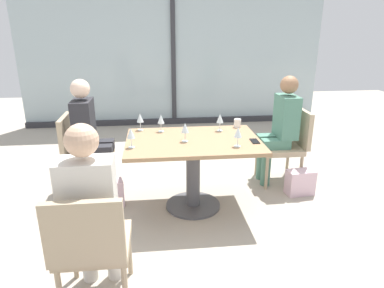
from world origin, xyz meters
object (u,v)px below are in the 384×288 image
(wine_glass_1, at_px, (220,119))
(coffee_cup, at_px, (237,123))
(chair_far_right, at_px, (288,142))
(wine_glass_5, at_px, (238,133))
(chair_far_left, at_px, (82,149))
(chair_front_left, at_px, (91,243))
(handbag_2, at_px, (300,182))
(dining_table_main, at_px, (193,157))
(person_front_left, at_px, (91,206))
(person_far_left, at_px, (90,131))
(handbag_0, at_px, (108,194))
(wine_glass_2, at_px, (161,119))
(wine_glass_4, at_px, (140,118))
(wine_glass_3, at_px, (185,128))
(wine_glass_0, at_px, (131,134))
(person_far_right, at_px, (281,125))
(cell_phone_on_table, at_px, (255,141))

(wine_glass_1, relative_size, coffee_cup, 2.06)
(chair_far_right, distance_m, wine_glass_5, 1.14)
(chair_far_left, height_order, wine_glass_1, wine_glass_1)
(chair_front_left, height_order, handbag_2, chair_front_left)
(dining_table_main, height_order, person_front_left, person_front_left)
(person_front_left, distance_m, coffee_cup, 2.02)
(person_far_left, height_order, handbag_0, person_far_left)
(chair_far_right, distance_m, wine_glass_2, 1.53)
(person_front_left, bearing_deg, chair_far_right, 40.20)
(coffee_cup, bearing_deg, handbag_2, -18.84)
(wine_glass_4, xyz_separation_m, wine_glass_5, (0.90, -0.61, 0.00))
(chair_front_left, bearing_deg, wine_glass_2, 72.79)
(chair_far_left, distance_m, wine_glass_1, 1.55)
(wine_glass_3, distance_m, wine_glass_5, 0.50)
(wine_glass_2, relative_size, handbag_2, 0.62)
(wine_glass_0, xyz_separation_m, wine_glass_3, (0.50, 0.12, 0.00))
(person_far_right, relative_size, coffee_cup, 14.00)
(wine_glass_1, relative_size, wine_glass_4, 1.00)
(chair_far_right, height_order, wine_glass_4, wine_glass_4)
(person_front_left, xyz_separation_m, handbag_0, (-0.08, 1.25, -0.56))
(wine_glass_4, bearing_deg, person_far_left, 166.95)
(chair_far_left, height_order, person_far_right, person_far_right)
(person_front_left, relative_size, wine_glass_3, 6.81)
(wine_glass_1, height_order, wine_glass_3, same)
(dining_table_main, distance_m, handbag_0, 0.96)
(dining_table_main, height_order, person_far_right, person_far_right)
(wine_glass_1, xyz_separation_m, wine_glass_3, (-0.39, -0.30, 0.00))
(wine_glass_3, bearing_deg, dining_table_main, 28.18)
(dining_table_main, relative_size, wine_glass_2, 7.01)
(person_front_left, distance_m, wine_glass_2, 1.54)
(chair_front_left, height_order, person_far_left, person_far_left)
(wine_glass_5, distance_m, handbag_2, 1.16)
(dining_table_main, height_order, wine_glass_3, wine_glass_3)
(wine_glass_2, relative_size, cell_phone_on_table, 1.28)
(chair_far_left, xyz_separation_m, cell_phone_on_table, (1.75, -0.62, 0.24))
(chair_far_right, bearing_deg, chair_front_left, -137.99)
(person_far_left, bearing_deg, wine_glass_5, -27.00)
(person_far_right, bearing_deg, chair_far_right, -0.00)
(wine_glass_5, height_order, cell_phone_on_table, wine_glass_5)
(chair_front_left, distance_m, person_far_left, 1.80)
(wine_glass_4, distance_m, cell_phone_on_table, 1.21)
(coffee_cup, bearing_deg, wine_glass_5, -103.25)
(coffee_cup, bearing_deg, dining_table_main, -144.44)
(chair_far_left, height_order, wine_glass_0, wine_glass_0)
(dining_table_main, xyz_separation_m, wine_glass_0, (-0.58, -0.16, 0.31))
(wine_glass_4, bearing_deg, handbag_0, -141.10)
(handbag_0, bearing_deg, wine_glass_5, -27.73)
(chair_far_right, bearing_deg, wine_glass_3, -156.56)
(wine_glass_5, bearing_deg, person_far_left, 153.00)
(dining_table_main, xyz_separation_m, coffee_cup, (0.53, 0.38, 0.23))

